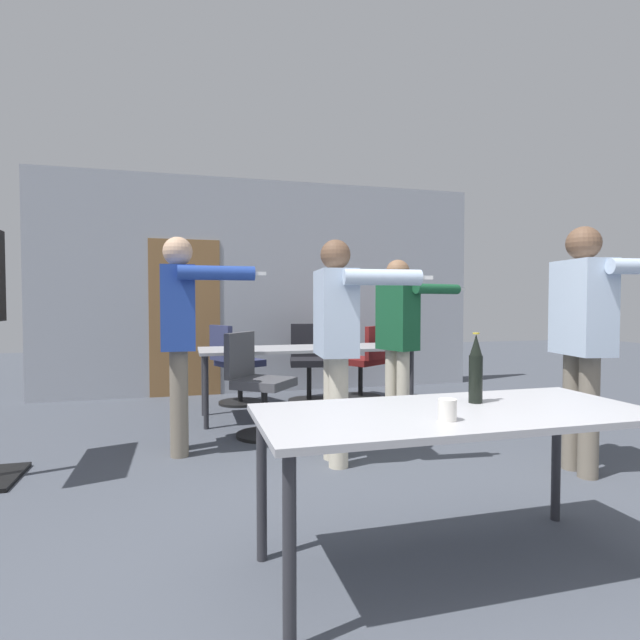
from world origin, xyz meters
TOP-DOWN VIEW (x-y plane):
  - back_wall at (-0.03, 5.30)m, footprint 6.00×0.12m
  - conference_table_near at (0.08, 0.51)m, footprint 1.79×0.77m
  - conference_table_far at (0.18, 3.73)m, footprint 2.30×0.72m
  - person_left_plaid at (0.02, 2.13)m, footprint 0.78×0.75m
  - person_right_polo at (-1.14, 2.70)m, footprint 0.80×0.69m
  - person_near_casual at (0.83, 2.80)m, footprint 0.84×0.54m
  - person_center_tall at (1.66, 1.44)m, footprint 0.79×0.73m
  - office_chair_near_pushed at (-0.53, 4.52)m, footprint 0.66×0.63m
  - office_chair_far_right at (1.11, 4.45)m, footprint 0.66×0.68m
  - office_chair_mid_tucked at (-0.46, 3.07)m, footprint 0.69×0.67m
  - office_chair_side_rolled at (0.39, 4.52)m, footprint 0.54×0.59m
  - beer_bottle at (0.26, 0.63)m, footprint 0.07×0.07m
  - drink_cup at (-0.05, 0.34)m, footprint 0.08×0.08m

SIDE VIEW (x-z plane):
  - office_chair_far_right at x=1.11m, z-range -0.03..0.91m
  - office_chair_mid_tucked at x=-0.46m, z-range -0.02..0.93m
  - office_chair_side_rolled at x=0.39m, z-range -0.02..0.93m
  - office_chair_near_pushed at x=-0.53m, z-range -0.02..0.94m
  - conference_table_near at x=0.08m, z-range 0.30..1.05m
  - conference_table_far at x=0.18m, z-range 0.31..1.06m
  - drink_cup at x=-0.05m, z-range 0.75..0.84m
  - beer_bottle at x=0.26m, z-range 0.74..1.08m
  - person_near_casual at x=0.83m, z-range 0.18..1.81m
  - person_left_plaid at x=0.02m, z-range 0.17..1.88m
  - person_right_polo at x=-1.14m, z-range 0.18..1.94m
  - person_center_tall at x=1.66m, z-range 0.19..1.96m
  - back_wall at x=-0.03m, z-range -0.01..2.88m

